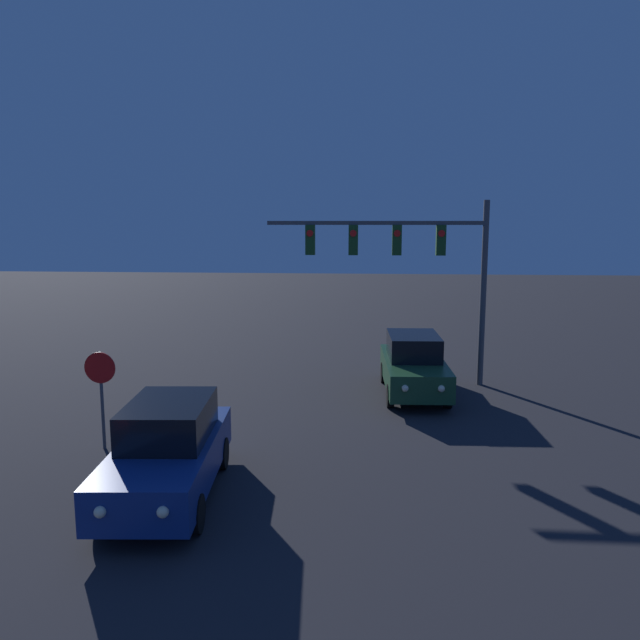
{
  "coord_description": "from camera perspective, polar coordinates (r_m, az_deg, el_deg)",
  "views": [
    {
      "loc": [
        1.19,
        0.01,
        4.93
      ],
      "look_at": [
        0.0,
        14.67,
        2.61
      ],
      "focal_mm": 35.0,
      "sensor_mm": 36.0,
      "label": 1
    }
  ],
  "objects": [
    {
      "name": "car_far",
      "position": [
        18.2,
        8.56,
        -4.08
      ],
      "size": [
        1.86,
        4.43,
        1.72
      ],
      "rotation": [
        0.0,
        0.0,
        3.19
      ],
      "color": "#1E4728",
      "rests_on": "ground_plane"
    },
    {
      "name": "car_near",
      "position": [
        11.79,
        -13.72,
        -11.51
      ],
      "size": [
        1.99,
        4.46,
        1.72
      ],
      "rotation": [
        0.0,
        0.0,
        3.22
      ],
      "color": "navy",
      "rests_on": "ground_plane"
    },
    {
      "name": "stop_sign",
      "position": [
        14.35,
        -19.4,
        -5.37
      ],
      "size": [
        0.68,
        0.07,
        2.17
      ],
      "color": "#4C4C51",
      "rests_on": "ground_plane"
    },
    {
      "name": "traffic_signal_mast",
      "position": [
        18.97,
        8.23,
        5.94
      ],
      "size": [
        6.6,
        0.3,
        5.57
      ],
      "color": "#4C4C51",
      "rests_on": "ground_plane"
    }
  ]
}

